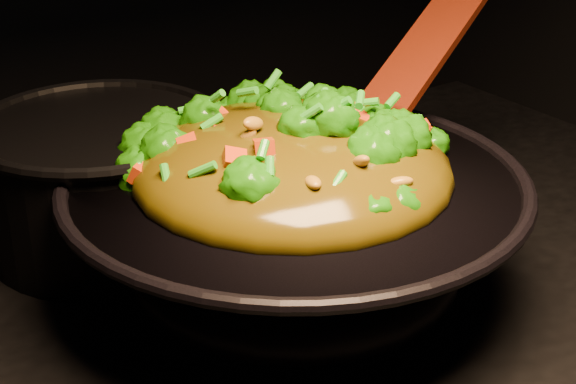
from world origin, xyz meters
TOP-DOWN VIEW (x-y plane):
  - wok at (0.05, 0.10)m, footprint 0.51×0.51m
  - stir_fry at (0.05, 0.11)m, footprint 0.28×0.28m
  - spatula at (0.19, 0.12)m, footprint 0.31×0.17m
  - back_pot at (-0.05, 0.28)m, footprint 0.30×0.30m

SIDE VIEW (x-z plane):
  - wok at x=0.05m, z-range 0.90..1.01m
  - back_pot at x=-0.05m, z-range 0.90..1.03m
  - stir_fry at x=0.05m, z-range 1.01..1.11m
  - spatula at x=0.19m, z-range 1.00..1.13m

